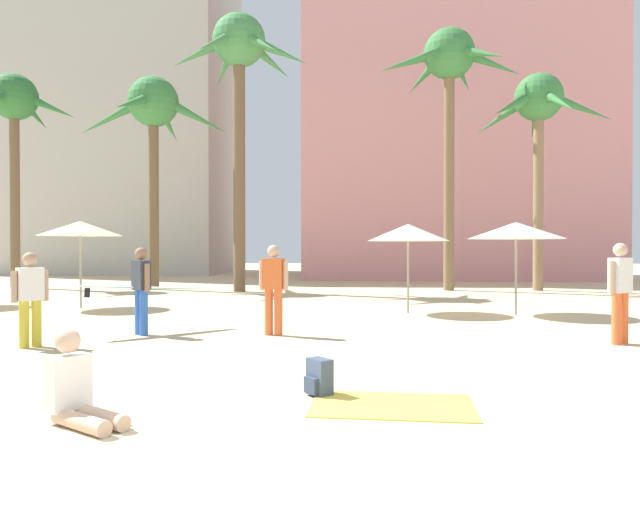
{
  "coord_description": "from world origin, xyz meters",
  "views": [
    {
      "loc": [
        1.23,
        -4.61,
        1.69
      ],
      "look_at": [
        0.52,
        7.4,
        1.53
      ],
      "focal_mm": 33.18,
      "sensor_mm": 36.0,
      "label": 1
    }
  ],
  "objects_px": {
    "palm_tree_far_right": "(153,114)",
    "person_far_right": "(143,287)",
    "person_mid_left": "(620,289)",
    "palm_tree_center": "(538,112)",
    "palm_tree_far_left": "(240,62)",
    "cafe_umbrella_0": "(80,229)",
    "palm_tree_left": "(15,111)",
    "cafe_umbrella_1": "(408,233)",
    "person_near_left": "(30,295)",
    "person_mid_center": "(274,286)",
    "person_near_right": "(77,390)",
    "palm_tree_right": "(449,71)",
    "beach_towel": "(392,405)",
    "cafe_umbrella_3": "(516,231)",
    "backpack": "(319,378)"
  },
  "relations": [
    {
      "from": "cafe_umbrella_0",
      "to": "person_mid_left",
      "type": "distance_m",
      "value": 13.6
    },
    {
      "from": "cafe_umbrella_3",
      "to": "person_far_right",
      "type": "bearing_deg",
      "value": -154.72
    },
    {
      "from": "person_mid_center",
      "to": "person_near_left",
      "type": "bearing_deg",
      "value": -52.38
    },
    {
      "from": "cafe_umbrella_1",
      "to": "person_far_right",
      "type": "distance_m",
      "value": 6.97
    },
    {
      "from": "person_near_right",
      "to": "person_mid_left",
      "type": "bearing_deg",
      "value": 67.66
    },
    {
      "from": "palm_tree_right",
      "to": "person_mid_left",
      "type": "distance_m",
      "value": 15.28
    },
    {
      "from": "person_mid_center",
      "to": "palm_tree_far_left",
      "type": "bearing_deg",
      "value": -150.66
    },
    {
      "from": "beach_towel",
      "to": "person_near_left",
      "type": "relative_size",
      "value": 1.06
    },
    {
      "from": "palm_tree_center",
      "to": "palm_tree_far_right",
      "type": "distance_m",
      "value": 15.42
    },
    {
      "from": "cafe_umbrella_0",
      "to": "person_near_right",
      "type": "distance_m",
      "value": 11.95
    },
    {
      "from": "palm_tree_far_right",
      "to": "person_mid_left",
      "type": "relative_size",
      "value": 4.85
    },
    {
      "from": "cafe_umbrella_0",
      "to": "person_mid_center",
      "type": "bearing_deg",
      "value": -38.21
    },
    {
      "from": "beach_towel",
      "to": "backpack",
      "type": "distance_m",
      "value": 0.93
    },
    {
      "from": "palm_tree_right",
      "to": "backpack",
      "type": "relative_size",
      "value": 24.8
    },
    {
      "from": "palm_tree_far_right",
      "to": "palm_tree_right",
      "type": "bearing_deg",
      "value": 1.07
    },
    {
      "from": "backpack",
      "to": "cafe_umbrella_3",
      "type": "bearing_deg",
      "value": -157.92
    },
    {
      "from": "palm_tree_far_right",
      "to": "person_mid_left",
      "type": "xyz_separation_m",
      "value": [
        12.82,
        -12.93,
        -6.13
      ]
    },
    {
      "from": "person_mid_left",
      "to": "palm_tree_center",
      "type": "bearing_deg",
      "value": -44.67
    },
    {
      "from": "palm_tree_far_left",
      "to": "cafe_umbrella_0",
      "type": "bearing_deg",
      "value": -117.02
    },
    {
      "from": "cafe_umbrella_3",
      "to": "backpack",
      "type": "height_order",
      "value": "cafe_umbrella_3"
    },
    {
      "from": "cafe_umbrella_1",
      "to": "person_near_left",
      "type": "height_order",
      "value": "cafe_umbrella_1"
    },
    {
      "from": "person_mid_left",
      "to": "person_near_left",
      "type": "xyz_separation_m",
      "value": [
        -10.15,
        -0.93,
        -0.1
      ]
    },
    {
      "from": "person_mid_center",
      "to": "palm_tree_right",
      "type": "bearing_deg",
      "value": 172.0
    },
    {
      "from": "beach_towel",
      "to": "palm_tree_right",
      "type": "bearing_deg",
      "value": 79.22
    },
    {
      "from": "palm_tree_right",
      "to": "person_mid_left",
      "type": "relative_size",
      "value": 5.85
    },
    {
      "from": "cafe_umbrella_0",
      "to": "cafe_umbrella_1",
      "type": "relative_size",
      "value": 1.06
    },
    {
      "from": "palm_tree_far_right",
      "to": "person_far_right",
      "type": "bearing_deg",
      "value": -71.77
    },
    {
      "from": "palm_tree_left",
      "to": "person_near_right",
      "type": "relative_size",
      "value": 9.73
    },
    {
      "from": "palm_tree_center",
      "to": "palm_tree_far_right",
      "type": "bearing_deg",
      "value": -178.81
    },
    {
      "from": "palm_tree_left",
      "to": "backpack",
      "type": "distance_m",
      "value": 23.67
    },
    {
      "from": "palm_tree_right",
      "to": "person_far_right",
      "type": "xyz_separation_m",
      "value": [
        -7.87,
        -12.46,
        -7.78
      ]
    },
    {
      "from": "palm_tree_far_left",
      "to": "palm_tree_far_right",
      "type": "bearing_deg",
      "value": 165.34
    },
    {
      "from": "person_mid_center",
      "to": "person_near_right",
      "type": "height_order",
      "value": "person_mid_center"
    },
    {
      "from": "palm_tree_left",
      "to": "beach_towel",
      "type": "bearing_deg",
      "value": -50.51
    },
    {
      "from": "palm_tree_left",
      "to": "person_far_right",
      "type": "relative_size",
      "value": 3.87
    },
    {
      "from": "backpack",
      "to": "person_far_right",
      "type": "distance_m",
      "value": 5.95
    },
    {
      "from": "cafe_umbrella_0",
      "to": "cafe_umbrella_1",
      "type": "height_order",
      "value": "cafe_umbrella_0"
    },
    {
      "from": "cafe_umbrella_1",
      "to": "person_near_right",
      "type": "distance_m",
      "value": 10.85
    },
    {
      "from": "palm_tree_left",
      "to": "person_mid_left",
      "type": "bearing_deg",
      "value": -35.66
    },
    {
      "from": "cafe_umbrella_0",
      "to": "palm_tree_left",
      "type": "bearing_deg",
      "value": 129.53
    },
    {
      "from": "cafe_umbrella_3",
      "to": "person_mid_center",
      "type": "height_order",
      "value": "cafe_umbrella_3"
    },
    {
      "from": "palm_tree_far_right",
      "to": "cafe_umbrella_3",
      "type": "xyz_separation_m",
      "value": [
        12.24,
        -8.37,
        -4.98
      ]
    },
    {
      "from": "cafe_umbrella_1",
      "to": "palm_tree_far_right",
      "type": "bearing_deg",
      "value": 139.53
    },
    {
      "from": "person_near_right",
      "to": "backpack",
      "type": "bearing_deg",
      "value": 61.32
    },
    {
      "from": "beach_towel",
      "to": "person_mid_center",
      "type": "distance_m",
      "value": 5.48
    },
    {
      "from": "palm_tree_right",
      "to": "cafe_umbrella_0",
      "type": "height_order",
      "value": "palm_tree_right"
    },
    {
      "from": "palm_tree_left",
      "to": "palm_tree_far_right",
      "type": "distance_m",
      "value": 6.33
    },
    {
      "from": "cafe_umbrella_1",
      "to": "person_near_right",
      "type": "bearing_deg",
      "value": -112.21
    },
    {
      "from": "beach_towel",
      "to": "person_near_right",
      "type": "xyz_separation_m",
      "value": [
        -3.07,
        -0.81,
        0.31
      ]
    },
    {
      "from": "person_near_right",
      "to": "person_near_left",
      "type": "relative_size",
      "value": 0.58
    }
  ]
}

